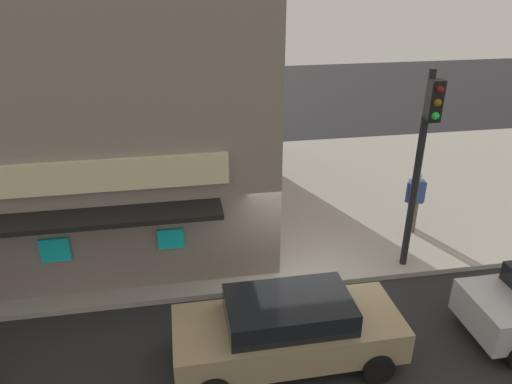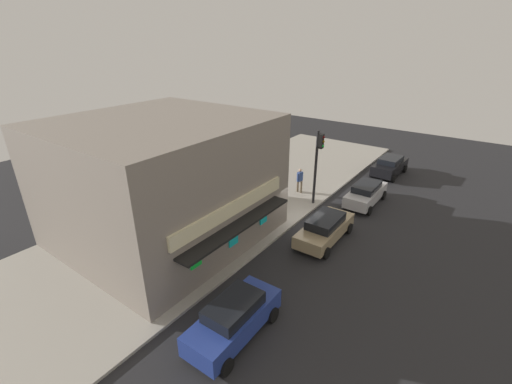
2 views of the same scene
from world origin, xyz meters
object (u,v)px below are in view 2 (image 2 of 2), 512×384
(fire_hydrant, at_px, (267,225))
(parked_car_silver, at_px, (366,193))
(pedestrian, at_px, (300,179))
(traffic_light, at_px, (318,158))
(parked_car_black, at_px, (390,166))
(parked_car_tan, at_px, (325,228))
(potted_plant_by_window, at_px, (147,277))
(trash_can, at_px, (172,271))
(potted_plant_by_doorway, at_px, (214,243))
(parked_car_blue, at_px, (234,318))

(fire_hydrant, distance_m, parked_car_silver, 8.18)
(pedestrian, xyz_separation_m, parked_car_silver, (1.25, -4.62, -0.37))
(traffic_light, relative_size, parked_car_black, 1.20)
(fire_hydrant, xyz_separation_m, parked_car_tan, (1.36, -3.08, 0.19))
(potted_plant_by_window, relative_size, parked_car_tan, 0.23)
(traffic_light, distance_m, fire_hydrant, 5.95)
(pedestrian, distance_m, potted_plant_by_window, 13.74)
(trash_can, bearing_deg, potted_plant_by_doorway, -1.67)
(parked_car_black, bearing_deg, fire_hydrant, 168.40)
(trash_can, bearing_deg, fire_hydrant, -10.81)
(parked_car_tan, xyz_separation_m, parked_car_blue, (-8.55, -0.24, 0.08))
(parked_car_blue, bearing_deg, parked_car_tan, 1.59)
(parked_car_blue, bearing_deg, potted_plant_by_window, 93.56)
(potted_plant_by_doorway, bearing_deg, parked_car_tan, -41.17)
(traffic_light, relative_size, parked_car_tan, 1.13)
(parked_car_black, bearing_deg, traffic_light, 164.92)
(potted_plant_by_doorway, height_order, parked_car_black, parked_car_black)
(parked_car_black, distance_m, parked_car_silver, 6.80)
(traffic_light, height_order, pedestrian, traffic_light)
(trash_can, height_order, parked_car_tan, parked_car_tan)
(potted_plant_by_doorway, xyz_separation_m, parked_car_tan, (4.81, -4.20, 0.12))
(potted_plant_by_doorway, bearing_deg, trash_can, 178.33)
(traffic_light, height_order, trash_can, traffic_light)
(potted_plant_by_doorway, bearing_deg, parked_car_black, -12.90)
(trash_can, xyz_separation_m, parked_car_tan, (7.71, -4.29, 0.18))
(traffic_light, xyz_separation_m, parked_car_black, (9.09, -2.45, -2.64))
(traffic_light, relative_size, trash_can, 5.55)
(fire_hydrant, bearing_deg, parked_car_blue, -155.25)
(fire_hydrant, distance_m, parked_car_tan, 3.37)
(potted_plant_by_window, height_order, parked_car_silver, parked_car_silver)
(traffic_light, distance_m, parked_car_black, 9.78)
(potted_plant_by_doorway, height_order, parked_car_blue, parked_car_blue)
(fire_hydrant, bearing_deg, trash_can, 169.19)
(parked_car_tan, distance_m, parked_car_silver, 6.13)
(parked_car_tan, distance_m, parked_car_black, 12.92)
(pedestrian, bearing_deg, traffic_light, -119.96)
(traffic_light, distance_m, trash_can, 12.01)
(parked_car_black, relative_size, parked_car_silver, 0.99)
(parked_car_silver, bearing_deg, parked_car_tan, 178.06)
(parked_car_black, xyz_separation_m, parked_car_silver, (-6.79, -0.35, -0.02))
(parked_car_black, bearing_deg, trash_can, 168.64)
(parked_car_black, bearing_deg, potted_plant_by_doorway, 167.10)
(fire_hydrant, bearing_deg, parked_car_tan, -66.14)
(traffic_light, bearing_deg, potted_plant_by_doorway, 169.44)
(pedestrian, bearing_deg, potted_plant_by_window, 178.92)
(pedestrian, height_order, parked_car_blue, pedestrian)
(potted_plant_by_doorway, relative_size, parked_car_silver, 0.21)
(trash_can, xyz_separation_m, parked_car_blue, (-0.84, -4.53, 0.26))
(traffic_light, height_order, fire_hydrant, traffic_light)
(potted_plant_by_window, xyz_separation_m, parked_car_blue, (0.30, -4.91, 0.11))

